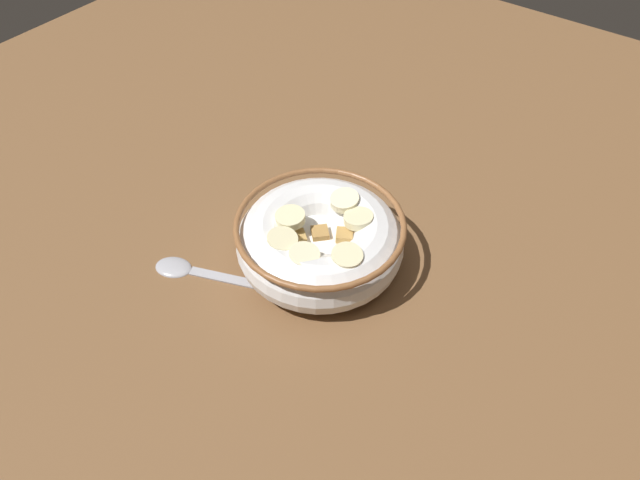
# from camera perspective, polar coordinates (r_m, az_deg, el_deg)

# --- Properties ---
(ground_plane) EXTENTS (1.29, 1.29, 0.02)m
(ground_plane) POSITION_cam_1_polar(r_m,az_deg,el_deg) (0.61, 0.00, -2.61)
(ground_plane) COLOR brown
(cereal_bowl) EXTENTS (0.16, 0.16, 0.06)m
(cereal_bowl) POSITION_cam_1_polar(r_m,az_deg,el_deg) (0.58, -0.00, -0.02)
(cereal_bowl) COLOR white
(cereal_bowl) RESTS_ON ground_plane
(spoon) EXTENTS (0.16, 0.08, 0.01)m
(spoon) POSITION_cam_1_polar(r_m,az_deg,el_deg) (0.60, -11.10, -2.94)
(spoon) COLOR #A5A5AD
(spoon) RESTS_ON ground_plane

